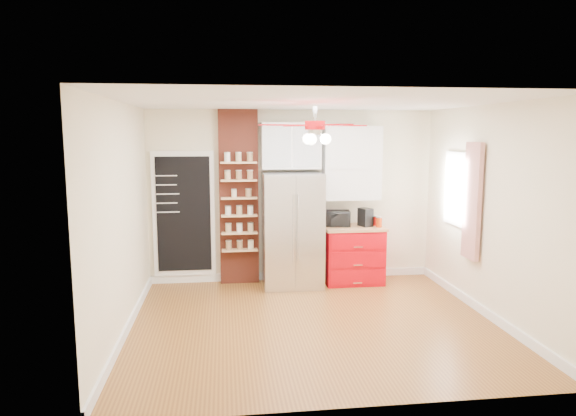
{
  "coord_description": "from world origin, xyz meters",
  "views": [
    {
      "loc": [
        -1.07,
        -6.01,
        2.34
      ],
      "look_at": [
        -0.21,
        0.9,
        1.32
      ],
      "focal_mm": 32.0,
      "sensor_mm": 36.0,
      "label": 1
    }
  ],
  "objects": [
    {
      "name": "window",
      "position": [
        2.23,
        0.9,
        1.55
      ],
      "size": [
        0.04,
        0.75,
        1.05
      ],
      "primitive_type": "cube",
      "color": "white",
      "rests_on": "wall_right"
    },
    {
      "name": "pantry_jar_oats",
      "position": [
        -0.93,
        1.77,
        1.43
      ],
      "size": [
        0.09,
        0.09,
        0.12
      ],
      "primitive_type": "cylinder",
      "rotation": [
        0.0,
        0.0,
        -0.1
      ],
      "color": "beige",
      "rests_on": "brick_pillar"
    },
    {
      "name": "floor",
      "position": [
        0.0,
        0.0,
        0.0
      ],
      "size": [
        4.5,
        4.5,
        0.0
      ],
      "primitive_type": "plane",
      "color": "brown",
      "rests_on": "ground"
    },
    {
      "name": "curtain",
      "position": [
        2.18,
        0.35,
        1.45
      ],
      "size": [
        0.06,
        0.4,
        1.55
      ],
      "primitive_type": "cube",
      "color": "#AB2416",
      "rests_on": "wall_right"
    },
    {
      "name": "ceiling",
      "position": [
        0.0,
        0.0,
        2.7
      ],
      "size": [
        4.5,
        4.5,
        0.0
      ],
      "primitive_type": "plane",
      "color": "white",
      "rests_on": "wall_back"
    },
    {
      "name": "canister_left",
      "position": [
        1.29,
        1.55,
        0.98
      ],
      "size": [
        0.11,
        0.11,
        0.15
      ],
      "primitive_type": "cylinder",
      "rotation": [
        0.0,
        0.0,
        -0.32
      ],
      "color": "#B8320A",
      "rests_on": "red_cabinet"
    },
    {
      "name": "toaster_oven",
      "position": [
        0.65,
        1.74,
        1.02
      ],
      "size": [
        0.47,
        0.35,
        0.24
      ],
      "primitive_type": "imported",
      "rotation": [
        0.0,
        0.0,
        -0.13
      ],
      "color": "black",
      "rests_on": "red_cabinet"
    },
    {
      "name": "wall_back",
      "position": [
        0.0,
        2.0,
        1.35
      ],
      "size": [
        4.5,
        0.02,
        2.7
      ],
      "primitive_type": "cube",
      "color": "#F0E3C1",
      "rests_on": "floor"
    },
    {
      "name": "canister_right",
      "position": [
        1.29,
        1.7,
        0.97
      ],
      "size": [
        0.14,
        0.14,
        0.14
      ],
      "primitive_type": "cylinder",
      "rotation": [
        0.0,
        0.0,
        -0.36
      ],
      "color": "#B60F0A",
      "rests_on": "red_cabinet"
    },
    {
      "name": "wall_right",
      "position": [
        2.25,
        0.0,
        1.35
      ],
      "size": [
        0.02,
        4.0,
        2.7
      ],
      "primitive_type": "cube",
      "color": "#F0E3C1",
      "rests_on": "floor"
    },
    {
      "name": "ceiling_fan",
      "position": [
        0.0,
        0.0,
        2.42
      ],
      "size": [
        1.4,
        1.4,
        0.44
      ],
      "color": "silver",
      "rests_on": "ceiling"
    },
    {
      "name": "fridge",
      "position": [
        -0.05,
        1.63,
        0.88
      ],
      "size": [
        0.9,
        0.7,
        1.75
      ],
      "primitive_type": "cube",
      "color": "silver",
      "rests_on": "floor"
    },
    {
      "name": "coffee_maker",
      "position": [
        1.11,
        1.67,
        1.04
      ],
      "size": [
        0.22,
        0.26,
        0.28
      ],
      "primitive_type": "cube",
      "rotation": [
        0.0,
        0.0,
        0.34
      ],
      "color": "black",
      "rests_on": "red_cabinet"
    },
    {
      "name": "upper_shelf_unit",
      "position": [
        0.92,
        1.85,
        1.88
      ],
      "size": [
        0.9,
        0.3,
        1.15
      ],
      "primitive_type": "cube",
      "color": "white",
      "rests_on": "wall_back"
    },
    {
      "name": "chalkboard",
      "position": [
        -1.7,
        1.96,
        1.1
      ],
      "size": [
        0.95,
        0.05,
        1.95
      ],
      "color": "white",
      "rests_on": "wall_back"
    },
    {
      "name": "red_cabinet",
      "position": [
        0.92,
        1.68,
        0.45
      ],
      "size": [
        0.94,
        0.64,
        0.9
      ],
      "color": "#B8030D",
      "rests_on": "floor"
    },
    {
      "name": "wall_front",
      "position": [
        0.0,
        -2.0,
        1.35
      ],
      "size": [
        4.5,
        0.02,
        2.7
      ],
      "primitive_type": "cube",
      "color": "#F0E3C1",
      "rests_on": "floor"
    },
    {
      "name": "pantry_jar_beans",
      "position": [
        -0.7,
        1.8,
        1.43
      ],
      "size": [
        0.11,
        0.11,
        0.11
      ],
      "primitive_type": "cylinder",
      "rotation": [
        0.0,
        0.0,
        -0.21
      ],
      "color": "#936F4A",
      "rests_on": "brick_pillar"
    },
    {
      "name": "brick_pillar",
      "position": [
        -0.85,
        1.92,
        1.35
      ],
      "size": [
        0.6,
        0.16,
        2.7
      ],
      "primitive_type": "cube",
      "color": "maroon",
      "rests_on": "floor"
    },
    {
      "name": "wall_left",
      "position": [
        -2.25,
        0.0,
        1.35
      ],
      "size": [
        0.02,
        4.0,
        2.7
      ],
      "primitive_type": "cube",
      "color": "#F0E3C1",
      "rests_on": "floor"
    },
    {
      "name": "upper_glass_cabinet",
      "position": [
        -0.05,
        1.82,
        2.15
      ],
      "size": [
        0.9,
        0.35,
        0.7
      ],
      "primitive_type": "cube",
      "color": "white",
      "rests_on": "wall_back"
    }
  ]
}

